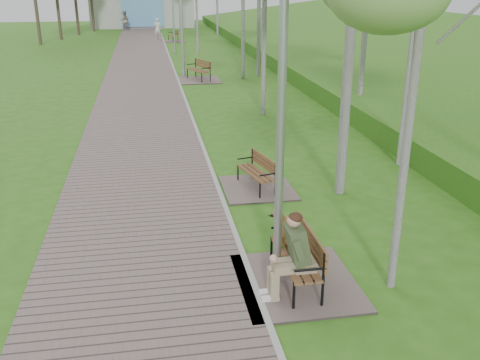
% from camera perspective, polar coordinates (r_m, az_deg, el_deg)
% --- Properties ---
extents(ground, '(120.00, 120.00, 0.00)m').
position_cam_1_polar(ground, '(7.81, 2.83, -14.64)').
color(ground, '#2F6116').
rests_on(ground, ground).
extents(walkway, '(3.50, 67.00, 0.04)m').
position_cam_1_polar(walkway, '(28.07, -10.54, 11.08)').
color(walkway, '#6C5B57').
rests_on(walkway, ground).
extents(kerb, '(0.10, 67.00, 0.05)m').
position_cam_1_polar(kerb, '(28.10, -6.91, 11.29)').
color(kerb, '#999993').
rests_on(kerb, ground).
extents(embankment, '(14.00, 70.00, 1.60)m').
position_cam_1_polar(embankment, '(29.80, 17.43, 11.00)').
color(embankment, '#468225').
rests_on(embankment, ground).
extents(building_north, '(10.00, 5.20, 4.00)m').
position_cam_1_polar(building_north, '(57.24, -10.41, 17.78)').
color(building_north, '#9E9E99').
rests_on(building_north, ground).
extents(bench_main, '(1.83, 2.03, 1.60)m').
position_cam_1_polar(bench_main, '(8.36, 5.65, -8.50)').
color(bench_main, '#6C5B57').
rests_on(bench_main, ground).
extents(bench_second, '(1.57, 1.75, 0.96)m').
position_cam_1_polar(bench_second, '(12.19, 1.73, -0.20)').
color(bench_second, '#6C5B57').
rests_on(bench_second, ground).
extents(bench_third, '(1.91, 2.12, 1.17)m').
position_cam_1_polar(bench_third, '(25.85, -4.42, 11.01)').
color(bench_third, '#6C5B57').
rests_on(bench_third, ground).
extents(bench_far, '(1.73, 1.92, 1.06)m').
position_cam_1_polar(bench_far, '(43.04, -7.13, 14.71)').
color(bench_far, '#6C5B57').
rests_on(bench_far, ground).
extents(lamp_post_near, '(0.21, 0.21, 5.44)m').
position_cam_1_polar(lamp_post_near, '(7.61, 4.37, 5.61)').
color(lamp_post_near, '#9DA0A5').
rests_on(lamp_post_near, ground).
extents(lamp_post_second, '(0.22, 0.22, 5.56)m').
position_cam_1_polar(lamp_post_second, '(26.64, -6.22, 16.40)').
color(lamp_post_second, '#9DA0A5').
rests_on(lamp_post_second, ground).
extents(lamp_post_third, '(0.18, 0.18, 4.53)m').
position_cam_1_polar(lamp_post_third, '(35.22, -7.11, 16.58)').
color(lamp_post_third, '#9DA0A5').
rests_on(lamp_post_third, ground).
extents(pedestrian_near, '(0.61, 0.41, 1.65)m').
position_cam_1_polar(pedestrian_near, '(44.85, -8.80, 15.68)').
color(pedestrian_near, beige).
rests_on(pedestrian_near, ground).
extents(pedestrian_far, '(0.87, 0.68, 1.79)m').
position_cam_1_polar(pedestrian_far, '(53.20, -12.23, 16.27)').
color(pedestrian_far, gray).
rests_on(pedestrian_far, ground).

